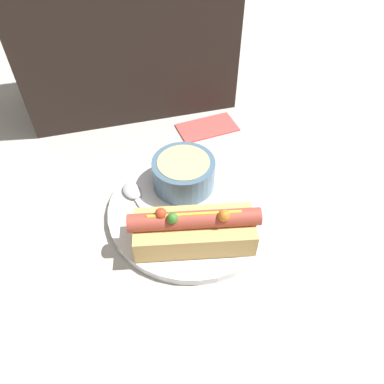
{
  "coord_description": "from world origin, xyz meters",
  "views": [
    {
      "loc": [
        -0.1,
        -0.36,
        0.45
      ],
      "look_at": [
        0.0,
        0.0,
        0.05
      ],
      "focal_mm": 35.0,
      "sensor_mm": 36.0,
      "label": 1
    }
  ],
  "objects": [
    {
      "name": "soup_bowl",
      "position": [
        -0.0,
        0.05,
        0.04
      ],
      "size": [
        0.1,
        0.1,
        0.05
      ],
      "color": "slate",
      "rests_on": "dinner_plate"
    },
    {
      "name": "napkin",
      "position": [
        0.08,
        0.2,
        0.0
      ],
      "size": [
        0.12,
        0.07,
        0.01
      ],
      "rotation": [
        0.0,
        0.0,
        0.11
      ],
      "color": "#E04C47",
      "rests_on": "ground_plane"
    },
    {
      "name": "spoon",
      "position": [
        -0.08,
        0.03,
        0.02
      ],
      "size": [
        0.06,
        0.17,
        0.01
      ],
      "rotation": [
        0.0,
        0.0,
        1.85
      ],
      "color": "#B7B7BC",
      "rests_on": "dinner_plate"
    },
    {
      "name": "ground_plane",
      "position": [
        0.0,
        0.0,
        0.0
      ],
      "size": [
        4.0,
        4.0,
        0.0
      ],
      "primitive_type": "plane",
      "color": "#BCB7AD"
    },
    {
      "name": "hot_dog",
      "position": [
        -0.01,
        -0.06,
        0.04
      ],
      "size": [
        0.18,
        0.1,
        0.07
      ],
      "rotation": [
        0.0,
        0.0,
        -0.2
      ],
      "color": "#DBAD60",
      "rests_on": "dinner_plate"
    },
    {
      "name": "dinner_plate",
      "position": [
        0.0,
        0.0,
        0.01
      ],
      "size": [
        0.26,
        0.26,
        0.01
      ],
      "color": "white",
      "rests_on": "ground_plane"
    }
  ]
}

